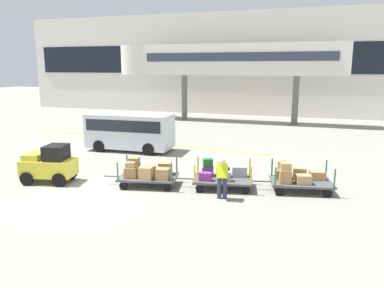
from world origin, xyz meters
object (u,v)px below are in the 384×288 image
baggage_cart_lead (148,173)px  baggage_cart_tail (298,177)px  shuttle_van (130,129)px  baggage_tug (49,165)px  safety_cone_near (105,132)px  baggage_cart_middle (221,176)px  baggage_handler (222,176)px

baggage_cart_lead → baggage_cart_tail: baggage_cart_tail is taller
baggage_cart_lead → shuttle_van: (-3.69, 5.56, 0.69)m
baggage_tug → safety_cone_near: bearing=108.9°
shuttle_van → safety_cone_near: size_ratio=8.87×
baggage_cart_middle → baggage_cart_tail: bearing=11.4°
baggage_handler → safety_cone_near: 14.31m
baggage_tug → shuttle_van: (0.38, 6.40, 0.48)m
baggage_tug → baggage_cart_middle: 7.10m
baggage_cart_middle → shuttle_van: size_ratio=0.63×
baggage_cart_lead → shuttle_van: 6.71m
baggage_handler → safety_cone_near: (-10.63, 9.56, -0.59)m
baggage_cart_tail → baggage_cart_middle: bearing=-168.6°
baggage_cart_lead → safety_cone_near: size_ratio=5.61×
baggage_tug → baggage_cart_lead: size_ratio=0.74×
baggage_tug → baggage_handler: (7.26, 0.26, 0.11)m
baggage_tug → baggage_cart_tail: (9.81, 2.09, -0.21)m
baggage_cart_middle → safety_cone_near: 13.24m
baggage_cart_lead → baggage_cart_tail: size_ratio=1.00×
baggage_cart_middle → baggage_cart_tail: baggage_cart_tail is taller
baggage_cart_middle → safety_cone_near: size_ratio=5.61×
baggage_cart_tail → safety_cone_near: (-13.18, 7.73, -0.26)m
baggage_handler → baggage_cart_lead: bearing=169.8°
baggage_cart_lead → baggage_tug: bearing=-168.3°
baggage_cart_tail → safety_cone_near: baggage_cart_tail is taller
baggage_tug → baggage_cart_middle: size_ratio=0.74×
baggage_cart_lead → safety_cone_near: (-7.43, 8.98, -0.27)m
baggage_cart_lead → baggage_handler: (3.20, -0.58, 0.32)m
baggage_cart_lead → baggage_handler: 3.26m
baggage_cart_middle → shuttle_van: 8.22m
baggage_cart_middle → baggage_cart_tail: size_ratio=1.00×
baggage_tug → baggage_cart_lead: baggage_tug is taller
safety_cone_near → baggage_tug: bearing=-71.1°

